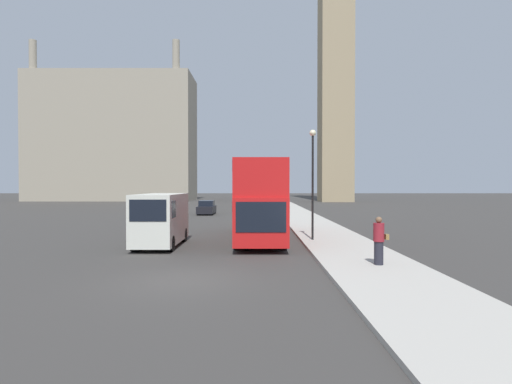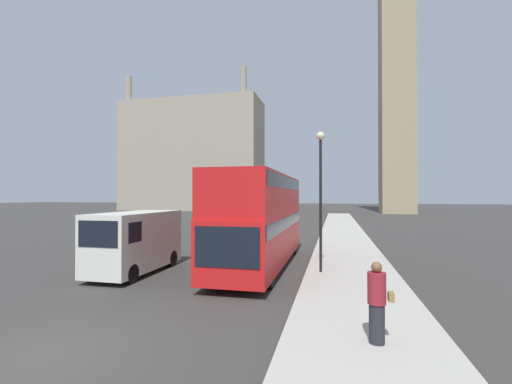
# 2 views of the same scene
# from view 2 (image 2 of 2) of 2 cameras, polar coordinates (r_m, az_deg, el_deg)

# --- Properties ---
(ground_plane) EXTENTS (300.00, 300.00, 0.00)m
(ground_plane) POSITION_cam_2_polar(r_m,az_deg,el_deg) (9.51, -32.03, -21.91)
(ground_plane) COLOR #383533
(clock_tower) EXTENTS (6.70, 6.87, 73.53)m
(clock_tower) POSITION_cam_2_polar(r_m,az_deg,el_deg) (80.56, 22.33, 24.55)
(clock_tower) COLOR tan
(clock_tower) RESTS_ON ground_plane
(building_block_distant) EXTENTS (33.60, 11.97, 32.15)m
(building_block_distant) POSITION_cam_2_polar(r_m,az_deg,el_deg) (85.51, -10.54, 5.92)
(building_block_distant) COLOR #9E937F
(building_block_distant) RESTS_ON ground_plane
(red_double_decker_bus) EXTENTS (2.64, 11.07, 4.46)m
(red_double_decker_bus) POSITION_cam_2_polar(r_m,az_deg,el_deg) (16.91, 0.90, -3.98)
(red_double_decker_bus) COLOR red
(red_double_decker_bus) RESTS_ON ground_plane
(white_van) EXTENTS (2.04, 5.06, 2.73)m
(white_van) POSITION_cam_2_polar(r_m,az_deg,el_deg) (16.35, -19.57, -7.67)
(white_van) COLOR silver
(white_van) RESTS_ON ground_plane
(pedestrian) EXTENTS (0.57, 0.41, 1.83)m
(pedestrian) POSITION_cam_2_polar(r_m,az_deg,el_deg) (8.54, 19.53, -16.96)
(pedestrian) COLOR #23232D
(pedestrian) RESTS_ON sidewalk_strip
(street_lamp) EXTENTS (0.36, 0.36, 6.12)m
(street_lamp) POSITION_cam_2_polar(r_m,az_deg,el_deg) (15.21, 10.72, 1.88)
(street_lamp) COLOR black
(street_lamp) RESTS_ON sidewalk_strip
(parked_sedan) EXTENTS (1.73, 4.24, 1.51)m
(parked_sedan) POSITION_cam_2_polar(r_m,az_deg,el_deg) (38.07, -1.01, -4.84)
(parked_sedan) COLOR black
(parked_sedan) RESTS_ON ground_plane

